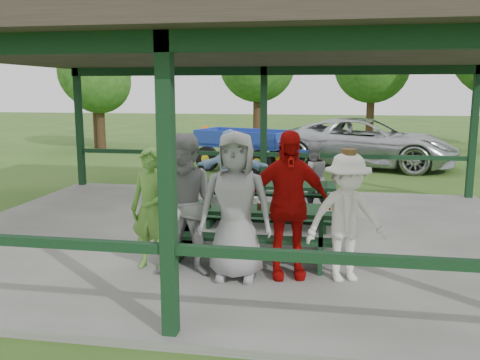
% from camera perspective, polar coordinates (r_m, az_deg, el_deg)
% --- Properties ---
extents(ground, '(90.00, 90.00, 0.00)m').
position_cam_1_polar(ground, '(8.97, -0.42, -6.49)').
color(ground, '#2D531A').
rests_on(ground, ground).
extents(concrete_slab, '(10.00, 8.00, 0.10)m').
position_cam_1_polar(concrete_slab, '(8.95, -0.42, -6.18)').
color(concrete_slab, slate).
rests_on(concrete_slab, ground).
extents(pavilion_structure, '(10.60, 8.60, 3.24)m').
position_cam_1_polar(pavilion_structure, '(8.61, -0.45, 14.15)').
color(pavilion_structure, black).
rests_on(pavilion_structure, concrete_slab).
extents(picnic_table_near, '(2.38, 1.39, 0.75)m').
position_cam_1_polar(picnic_table_near, '(7.60, 1.43, -5.10)').
color(picnic_table_near, black).
rests_on(picnic_table_near, concrete_slab).
extents(picnic_table_far, '(2.42, 1.39, 0.75)m').
position_cam_1_polar(picnic_table_far, '(9.53, 3.34, -1.98)').
color(picnic_table_far, black).
rests_on(picnic_table_far, concrete_slab).
extents(table_setting, '(2.22, 0.45, 0.10)m').
position_cam_1_polar(table_setting, '(7.57, 1.11, -2.71)').
color(table_setting, white).
rests_on(table_setting, picnic_table_near).
extents(contestant_green, '(0.66, 0.48, 1.69)m').
position_cam_1_polar(contestant_green, '(7.09, -9.90, -3.24)').
color(contestant_green, '#599236').
rests_on(contestant_green, concrete_slab).
extents(contestant_grey_left, '(0.99, 0.80, 1.91)m').
position_cam_1_polar(contestant_grey_left, '(6.73, -5.74, -2.89)').
color(contestant_grey_left, gray).
rests_on(contestant_grey_left, concrete_slab).
extents(contestant_grey_mid, '(0.98, 0.67, 1.95)m').
position_cam_1_polar(contestant_grey_mid, '(6.59, -0.50, -2.95)').
color(contestant_grey_mid, gray).
rests_on(contestant_grey_mid, concrete_slab).
extents(contestant_red, '(1.23, 0.73, 1.96)m').
position_cam_1_polar(contestant_red, '(6.68, 5.31, -2.76)').
color(contestant_red, '#A30908').
rests_on(contestant_red, concrete_slab).
extents(contestant_white_fedora, '(1.23, 0.95, 1.73)m').
position_cam_1_polar(contestant_white_fedora, '(6.69, 11.87, -4.13)').
color(contestant_white_fedora, silver).
rests_on(contestant_white_fedora, concrete_slab).
extents(spectator_lblue, '(1.58, 0.56, 1.68)m').
position_cam_1_polar(spectator_lblue, '(10.45, -1.00, 1.18)').
color(spectator_lblue, '#92BDE1').
rests_on(spectator_lblue, concrete_slab).
extents(spectator_blue, '(0.66, 0.49, 1.65)m').
position_cam_1_polar(spectator_blue, '(11.19, -7.97, 1.62)').
color(spectator_blue, '#3E53A3').
rests_on(spectator_blue, concrete_slab).
extents(spectator_grey, '(0.84, 0.75, 1.45)m').
position_cam_1_polar(spectator_grey, '(10.23, 8.10, 0.24)').
color(spectator_grey, gray).
rests_on(spectator_grey, concrete_slab).
extents(pickup_truck, '(6.36, 4.03, 1.63)m').
position_cam_1_polar(pickup_truck, '(17.48, 13.90, 4.09)').
color(pickup_truck, silver).
rests_on(pickup_truck, ground).
extents(farm_trailer, '(3.97, 2.53, 1.39)m').
position_cam_1_polar(farm_trailer, '(16.37, 0.48, 3.55)').
color(farm_trailer, '#1B3598').
rests_on(farm_trailer, ground).
extents(tree_far_left, '(3.15, 3.15, 4.92)m').
position_cam_1_polar(tree_far_left, '(23.42, -16.00, 11.60)').
color(tree_far_left, '#332414').
rests_on(tree_far_left, ground).
extents(tree_left, '(3.51, 3.51, 5.48)m').
position_cam_1_polar(tree_left, '(24.03, 1.94, 12.84)').
color(tree_left, '#332414').
rests_on(tree_left, ground).
extents(tree_mid, '(3.44, 3.44, 5.38)m').
position_cam_1_polar(tree_mid, '(24.53, 14.63, 12.31)').
color(tree_mid, '#332414').
rests_on(tree_mid, ground).
extents(tree_edge_left, '(2.74, 2.74, 4.28)m').
position_cam_1_polar(tree_edge_left, '(22.97, -15.56, 10.56)').
color(tree_edge_left, '#332414').
rests_on(tree_edge_left, ground).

